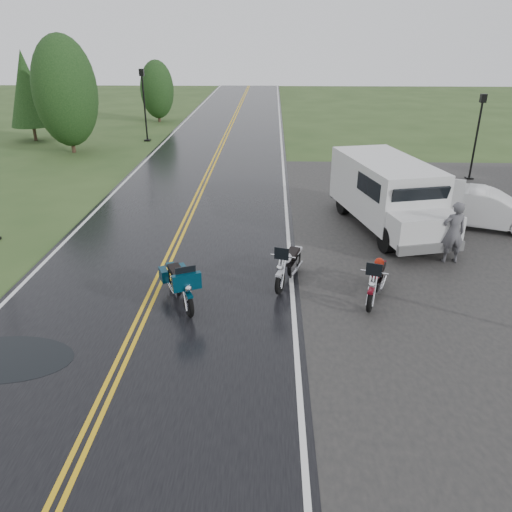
{
  "coord_description": "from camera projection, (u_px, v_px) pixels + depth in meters",
  "views": [
    {
      "loc": [
        3.19,
        -10.3,
        6.52
      ],
      "look_at": [
        2.8,
        2.0,
        1.0
      ],
      "focal_mm": 35.0,
      "sensor_mm": 36.0,
      "label": 1
    }
  ],
  "objects": [
    {
      "name": "motorcycle_red",
      "position": [
        371.0,
        291.0,
        12.42
      ],
      "size": [
        1.46,
        2.29,
        1.27
      ],
      "primitive_type": null,
      "rotation": [
        0.0,
        0.0,
        -0.34
      ],
      "color": "maroon",
      "rests_on": "ground"
    },
    {
      "name": "van_white",
      "position": [
        389.0,
        217.0,
        15.67
      ],
      "size": [
        3.8,
        6.71,
        2.49
      ],
      "primitive_type": null,
      "rotation": [
        0.0,
        0.0,
        0.24
      ],
      "color": "silver",
      "rests_on": "ground"
    },
    {
      "name": "lamp_post_far_right",
      "position": [
        476.0,
        138.0,
        23.45
      ],
      "size": [
        0.35,
        0.35,
        4.03
      ],
      "primitive_type": null,
      "color": "black",
      "rests_on": "ground"
    },
    {
      "name": "lamp_post_far_left",
      "position": [
        144.0,
        105.0,
        31.92
      ],
      "size": [
        0.39,
        0.39,
        4.53
      ],
      "primitive_type": null,
      "color": "black",
      "rests_on": "ground"
    },
    {
      "name": "pine_left_far",
      "position": [
        28.0,
        97.0,
        31.87
      ],
      "size": [
        2.63,
        2.63,
        5.48
      ],
      "primitive_type": null,
      "color": "#1E3D19",
      "rests_on": "ground"
    },
    {
      "name": "motorcycle_teal",
      "position": [
        188.0,
        295.0,
        12.19
      ],
      "size": [
        1.66,
        2.37,
        1.32
      ],
      "primitive_type": null,
      "rotation": [
        0.0,
        0.0,
        0.42
      ],
      "color": "#052C3E",
      "rests_on": "ground"
    },
    {
      "name": "ground",
      "position": [
        139.0,
        325.0,
        12.16
      ],
      "size": [
        120.0,
        120.0,
        0.0
      ],
      "primitive_type": "plane",
      "color": "#2D471E",
      "rests_on": "ground"
    },
    {
      "name": "person_at_van",
      "position": [
        453.0,
        233.0,
        15.11
      ],
      "size": [
        0.74,
        0.52,
        1.93
      ],
      "primitive_type": "imported",
      "rotation": [
        0.0,
        0.0,
        3.22
      ],
      "color": "#4D4D52",
      "rests_on": "ground"
    },
    {
      "name": "sedan_white",
      "position": [
        485.0,
        209.0,
        17.98
      ],
      "size": [
        4.47,
        2.85,
        1.39
      ],
      "primitive_type": "imported",
      "rotation": [
        0.0,
        0.0,
        1.21
      ],
      "color": "silver",
      "rests_on": "ground"
    },
    {
      "name": "parking_pad",
      "position": [
        508.0,
        249.0,
        16.39
      ],
      "size": [
        14.0,
        24.0,
        0.03
      ],
      "primitive_type": "cube",
      "color": "black",
      "rests_on": "ground"
    },
    {
      "name": "tree_left_far",
      "position": [
        158.0,
        96.0,
        39.12
      ],
      "size": [
        2.59,
        2.59,
        3.99
      ],
      "primitive_type": null,
      "color": "#1E3D19",
      "rests_on": "ground"
    },
    {
      "name": "road",
      "position": [
        196.0,
        199.0,
        21.27
      ],
      "size": [
        8.0,
        100.0,
        0.04
      ],
      "primitive_type": "cube",
      "color": "black",
      "rests_on": "ground"
    },
    {
      "name": "tree_left_mid",
      "position": [
        67.0,
        104.0,
        28.57
      ],
      "size": [
        3.59,
        3.59,
        5.61
      ],
      "primitive_type": null,
      "color": "#1E3D19",
      "rests_on": "ground"
    },
    {
      "name": "motorcycle_silver",
      "position": [
        280.0,
        274.0,
        13.29
      ],
      "size": [
        1.43,
        2.31,
        1.28
      ],
      "primitive_type": null,
      "rotation": [
        0.0,
        0.0,
        -0.32
      ],
      "color": "#A6A7AD",
      "rests_on": "ground"
    }
  ]
}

